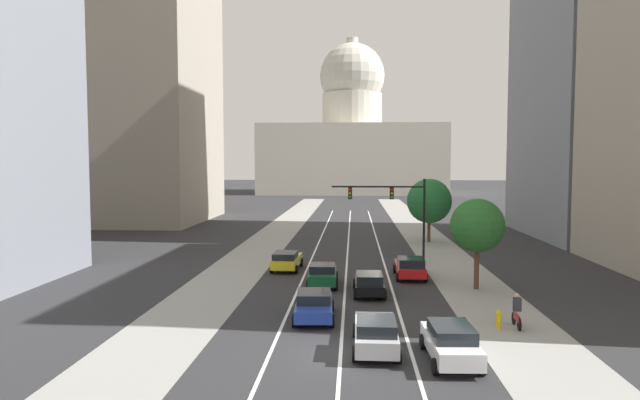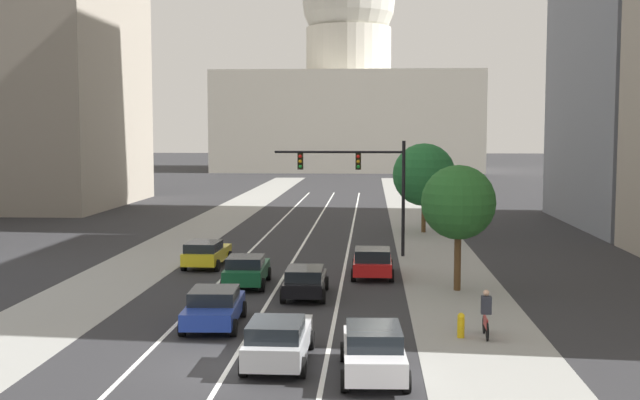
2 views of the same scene
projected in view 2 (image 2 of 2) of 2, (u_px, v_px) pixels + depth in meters
name	position (u px, v px, depth m)	size (l,w,h in m)	color
ground_plane	(317.00, 221.00, 64.37)	(400.00, 400.00, 0.00)	#2B2B2D
sidewalk_left	(204.00, 228.00, 59.94)	(4.67, 130.00, 0.01)	gray
sidewalk_right	(423.00, 230.00, 58.86)	(4.67, 130.00, 0.01)	gray
lane_stripe_left	(253.00, 248.00, 49.65)	(0.16, 90.00, 0.01)	white
lane_stripe_center	(301.00, 248.00, 49.46)	(0.16, 90.00, 0.01)	white
lane_stripe_right	(348.00, 249.00, 49.27)	(0.16, 90.00, 0.01)	white
office_tower_far_left	(23.00, 27.00, 77.00)	(19.83, 22.96, 34.94)	#9E9384
capitol_building	(348.00, 98.00, 149.81)	(48.12, 29.35, 41.58)	beige
car_black	(305.00, 281.00, 34.95)	(1.97, 4.29, 1.36)	black
car_blue	(214.00, 307.00, 29.70)	(2.24, 4.44, 1.43)	#1E389E
car_yellow	(206.00, 253.00, 42.63)	(2.15, 4.33, 1.46)	yellow
car_red	(373.00, 262.00, 39.73)	(2.11, 4.40, 1.53)	red
car_green	(247.00, 270.00, 37.41)	(2.10, 4.25, 1.49)	#14512D
car_white	(373.00, 350.00, 23.59)	(2.12, 4.39, 1.55)	silver
car_silver	(278.00, 339.00, 24.89)	(2.02, 4.62, 1.53)	#B2B5BA
traffic_signal_mast	(363.00, 175.00, 46.11)	(7.66, 0.39, 6.79)	black
fire_hydrant	(461.00, 325.00, 28.05)	(0.26, 0.35, 0.91)	yellow
cyclist	(486.00, 314.00, 28.07)	(0.37, 1.70, 1.72)	black
street_tree_near_right	(458.00, 203.00, 36.10)	(3.43, 3.43, 5.82)	#51381E
street_tree_far_right	(424.00, 175.00, 56.99)	(4.55, 4.55, 6.49)	#51381E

